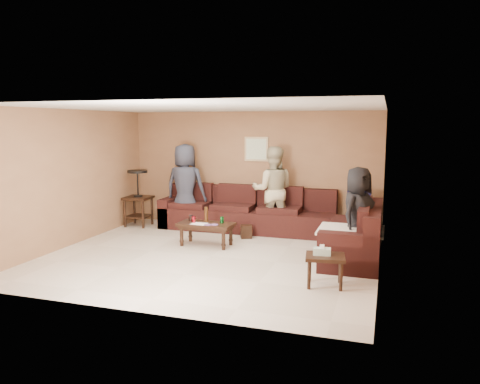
{
  "coord_description": "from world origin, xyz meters",
  "views": [
    {
      "loc": [
        2.82,
        -7.21,
        2.23
      ],
      "look_at": [
        0.25,
        0.85,
        1.0
      ],
      "focal_mm": 35.0,
      "sensor_mm": 36.0,
      "label": 1
    }
  ],
  "objects_px": {
    "person_middle": "(273,190)",
    "side_table_right": "(325,259)",
    "coffee_table": "(206,226)",
    "person_left": "(185,186)",
    "waste_bin": "(246,232)",
    "sectional_sofa": "(278,223)",
    "end_table_left": "(138,197)",
    "person_right": "(357,215)"
  },
  "relations": [
    {
      "from": "person_left",
      "to": "coffee_table",
      "type": "bearing_deg",
      "value": 126.71
    },
    {
      "from": "end_table_left",
      "to": "person_middle",
      "type": "height_order",
      "value": "person_middle"
    },
    {
      "from": "coffee_table",
      "to": "person_middle",
      "type": "xyz_separation_m",
      "value": [
        0.93,
        1.36,
        0.53
      ]
    },
    {
      "from": "sectional_sofa",
      "to": "person_left",
      "type": "relative_size",
      "value": 2.56
    },
    {
      "from": "end_table_left",
      "to": "waste_bin",
      "type": "bearing_deg",
      "value": -7.71
    },
    {
      "from": "person_middle",
      "to": "side_table_right",
      "type": "bearing_deg",
      "value": 104.14
    },
    {
      "from": "person_middle",
      "to": "waste_bin",
      "type": "bearing_deg",
      "value": 43.91
    },
    {
      "from": "coffee_table",
      "to": "end_table_left",
      "type": "xyz_separation_m",
      "value": [
        -2.05,
        1.13,
        0.28
      ]
    },
    {
      "from": "waste_bin",
      "to": "person_left",
      "type": "distance_m",
      "value": 1.77
    },
    {
      "from": "sectional_sofa",
      "to": "waste_bin",
      "type": "height_order",
      "value": "sectional_sofa"
    },
    {
      "from": "end_table_left",
      "to": "waste_bin",
      "type": "relative_size",
      "value": 4.83
    },
    {
      "from": "sectional_sofa",
      "to": "coffee_table",
      "type": "height_order",
      "value": "sectional_sofa"
    },
    {
      "from": "coffee_table",
      "to": "side_table_right",
      "type": "height_order",
      "value": "coffee_table"
    },
    {
      "from": "person_right",
      "to": "person_middle",
      "type": "bearing_deg",
      "value": 72.66
    },
    {
      "from": "sectional_sofa",
      "to": "waste_bin",
      "type": "distance_m",
      "value": 0.66
    },
    {
      "from": "side_table_right",
      "to": "person_right",
      "type": "relative_size",
      "value": 0.38
    },
    {
      "from": "person_right",
      "to": "person_left",
      "type": "bearing_deg",
      "value": 92.42
    },
    {
      "from": "end_table_left",
      "to": "side_table_right",
      "type": "height_order",
      "value": "end_table_left"
    },
    {
      "from": "side_table_right",
      "to": "person_left",
      "type": "height_order",
      "value": "person_left"
    },
    {
      "from": "sectional_sofa",
      "to": "side_table_right",
      "type": "distance_m",
      "value": 2.71
    },
    {
      "from": "waste_bin",
      "to": "coffee_table",
      "type": "bearing_deg",
      "value": -124.58
    },
    {
      "from": "sectional_sofa",
      "to": "person_left",
      "type": "xyz_separation_m",
      "value": [
        -2.13,
        0.39,
        0.58
      ]
    },
    {
      "from": "coffee_table",
      "to": "person_left",
      "type": "relative_size",
      "value": 0.57
    },
    {
      "from": "person_left",
      "to": "waste_bin",
      "type": "bearing_deg",
      "value": 161.44
    },
    {
      "from": "end_table_left",
      "to": "person_left",
      "type": "height_order",
      "value": "person_left"
    },
    {
      "from": "waste_bin",
      "to": "end_table_left",
      "type": "bearing_deg",
      "value": 172.29
    },
    {
      "from": "end_table_left",
      "to": "person_right",
      "type": "distance_m",
      "value": 4.97
    },
    {
      "from": "person_left",
      "to": "person_right",
      "type": "distance_m",
      "value": 3.99
    },
    {
      "from": "side_table_right",
      "to": "person_middle",
      "type": "distance_m",
      "value": 3.29
    },
    {
      "from": "side_table_right",
      "to": "waste_bin",
      "type": "bearing_deg",
      "value": 128.36
    },
    {
      "from": "person_left",
      "to": "person_middle",
      "type": "bearing_deg",
      "value": -177.78
    },
    {
      "from": "sectional_sofa",
      "to": "end_table_left",
      "type": "relative_size",
      "value": 3.77
    },
    {
      "from": "person_left",
      "to": "person_right",
      "type": "xyz_separation_m",
      "value": [
        3.69,
        -1.49,
        -0.13
      ]
    },
    {
      "from": "end_table_left",
      "to": "person_right",
      "type": "bearing_deg",
      "value": -15.98
    },
    {
      "from": "sectional_sofa",
      "to": "waste_bin",
      "type": "bearing_deg",
      "value": -171.63
    },
    {
      "from": "person_right",
      "to": "end_table_left",
      "type": "bearing_deg",
      "value": 98.46
    },
    {
      "from": "coffee_table",
      "to": "person_left",
      "type": "distance_m",
      "value": 1.68
    },
    {
      "from": "sectional_sofa",
      "to": "coffee_table",
      "type": "bearing_deg",
      "value": -143.05
    },
    {
      "from": "side_table_right",
      "to": "person_middle",
      "type": "height_order",
      "value": "person_middle"
    },
    {
      "from": "side_table_right",
      "to": "waste_bin",
      "type": "height_order",
      "value": "side_table_right"
    },
    {
      "from": "coffee_table",
      "to": "person_left",
      "type": "height_order",
      "value": "person_left"
    },
    {
      "from": "person_left",
      "to": "person_middle",
      "type": "relative_size",
      "value": 1.02
    }
  ]
}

